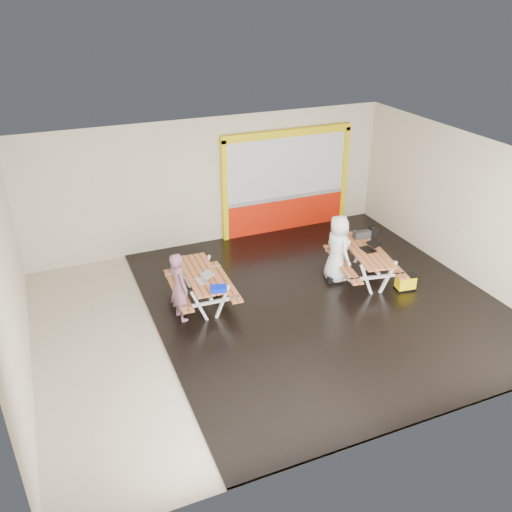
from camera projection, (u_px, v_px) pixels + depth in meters
name	position (u px, v px, depth m)	size (l,w,h in m)	color
room	(273.00, 242.00, 11.02)	(10.02, 8.02, 3.52)	beige
deck	(321.00, 301.00, 12.24)	(7.50, 7.98, 0.05)	black
kiosk	(286.00, 184.00, 15.14)	(3.88, 0.16, 3.00)	red
picnic_table_left	(201.00, 280.00, 11.91)	(1.40, 2.01, 0.78)	#BD6A38
picnic_table_right	(365.00, 256.00, 12.90)	(1.73, 2.27, 0.82)	#BD6A38
person_left	(179.00, 287.00, 11.22)	(0.57, 0.38, 1.57)	#794E63
person_right	(338.00, 249.00, 12.74)	(0.83, 0.54, 1.69)	white
laptop_left	(204.00, 279.00, 11.51)	(0.41, 0.38, 0.15)	silver
laptop_right	(370.00, 247.00, 12.77)	(0.42, 0.37, 0.18)	black
blue_pouch	(219.00, 289.00, 11.13)	(0.33, 0.23, 0.10)	#001CE1
toolbox	(362.00, 234.00, 13.35)	(0.44, 0.25, 0.24)	black
backpack	(371.00, 235.00, 13.70)	(0.29, 0.21, 0.46)	black
dark_case	(334.00, 278.00, 12.98)	(0.37, 0.28, 0.14)	black
fluke_bag	(405.00, 282.00, 12.56)	(0.49, 0.35, 0.39)	black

